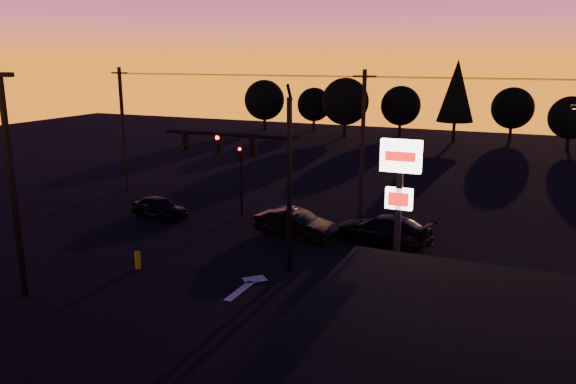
% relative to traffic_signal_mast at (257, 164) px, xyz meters
% --- Properties ---
extents(ground, '(120.00, 120.00, 0.00)m').
position_rel_traffic_signal_mast_xyz_m(ground, '(0.10, -3.99, -4.94)').
color(ground, black).
rests_on(ground, ground).
extents(lane_arrow, '(1.20, 3.10, 0.01)m').
position_rel_traffic_signal_mast_xyz_m(lane_arrow, '(0.60, -2.33, -4.93)').
color(lane_arrow, beige).
rests_on(lane_arrow, ground).
extents(traffic_signal_mast, '(6.79, 0.52, 8.58)m').
position_rel_traffic_signal_mast_xyz_m(traffic_signal_mast, '(0.00, 0.00, 0.00)').
color(traffic_signal_mast, black).
rests_on(traffic_signal_mast, ground).
extents(secondary_signal, '(0.30, 0.31, 4.35)m').
position_rel_traffic_signal_mast_xyz_m(secondary_signal, '(-4.90, 7.49, -2.07)').
color(secondary_signal, black).
rests_on(secondary_signal, ground).
extents(parking_lot_light, '(1.25, 0.30, 9.14)m').
position_rel_traffic_signal_mast_xyz_m(parking_lot_light, '(-7.40, -6.99, 0.33)').
color(parking_lot_light, black).
rests_on(parking_lot_light, ground).
extents(pylon_sign, '(1.50, 0.28, 6.80)m').
position_rel_traffic_signal_mast_xyz_m(pylon_sign, '(7.10, -2.49, -0.02)').
color(pylon_sign, black).
rests_on(pylon_sign, ground).
extents(utility_pole_0, '(1.40, 0.26, 9.00)m').
position_rel_traffic_signal_mast_xyz_m(utility_pole_0, '(-15.90, 10.01, -0.34)').
color(utility_pole_0, black).
rests_on(utility_pole_0, ground).
extents(utility_pole_1, '(1.40, 0.26, 9.00)m').
position_rel_traffic_signal_mast_xyz_m(utility_pole_1, '(2.10, 10.01, -0.34)').
color(utility_pole_1, black).
rests_on(utility_pole_1, ground).
extents(power_wires, '(36.00, 1.22, 0.07)m').
position_rel_traffic_signal_mast_xyz_m(power_wires, '(2.10, 10.01, 3.63)').
color(power_wires, black).
rests_on(power_wires, ground).
extents(bollard, '(0.28, 0.28, 0.83)m').
position_rel_traffic_signal_mast_xyz_m(bollard, '(-5.05, -2.58, -4.52)').
color(bollard, '#B0AD07').
rests_on(bollard, ground).
extents(tree_0, '(5.36, 5.36, 6.74)m').
position_rel_traffic_signal_mast_xyz_m(tree_0, '(-21.90, 46.01, -0.88)').
color(tree_0, black).
rests_on(tree_0, ground).
extents(tree_1, '(4.54, 4.54, 5.71)m').
position_rel_traffic_signal_mast_xyz_m(tree_1, '(-15.90, 49.01, -1.50)').
color(tree_1, black).
rests_on(tree_1, ground).
extents(tree_2, '(5.77, 5.78, 7.26)m').
position_rel_traffic_signal_mast_xyz_m(tree_2, '(-9.90, 44.01, -0.57)').
color(tree_2, black).
rests_on(tree_2, ground).
extents(tree_3, '(4.95, 4.95, 6.22)m').
position_rel_traffic_signal_mast_xyz_m(tree_3, '(-3.90, 48.01, -1.19)').
color(tree_3, black).
rests_on(tree_3, ground).
extents(tree_4, '(4.18, 4.18, 9.50)m').
position_rel_traffic_signal_mast_xyz_m(tree_4, '(3.10, 45.01, 0.99)').
color(tree_4, black).
rests_on(tree_4, ground).
extents(tree_5, '(4.95, 4.95, 6.22)m').
position_rel_traffic_signal_mast_xyz_m(tree_5, '(9.10, 50.01, -1.19)').
color(tree_5, black).
rests_on(tree_5, ground).
extents(tree_6, '(4.54, 4.54, 5.71)m').
position_rel_traffic_signal_mast_xyz_m(tree_6, '(15.10, 44.01, -1.50)').
color(tree_6, black).
rests_on(tree_6, ground).
extents(car_left, '(4.05, 2.12, 1.32)m').
position_rel_traffic_signal_mast_xyz_m(car_left, '(-9.33, 4.98, -4.28)').
color(car_left, black).
rests_on(car_left, ground).
extents(car_mid, '(4.82, 2.29, 1.52)m').
position_rel_traffic_signal_mast_xyz_m(car_mid, '(-0.07, 4.75, -4.17)').
color(car_mid, black).
rests_on(car_mid, ground).
extents(car_right, '(5.67, 3.43, 1.54)m').
position_rel_traffic_signal_mast_xyz_m(car_right, '(4.59, 5.61, -4.17)').
color(car_right, black).
rests_on(car_right, ground).
extents(suv_parked, '(3.34, 5.70, 1.49)m').
position_rel_traffic_signal_mast_xyz_m(suv_parked, '(9.09, -6.76, -4.19)').
color(suv_parked, black).
rests_on(suv_parked, ground).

